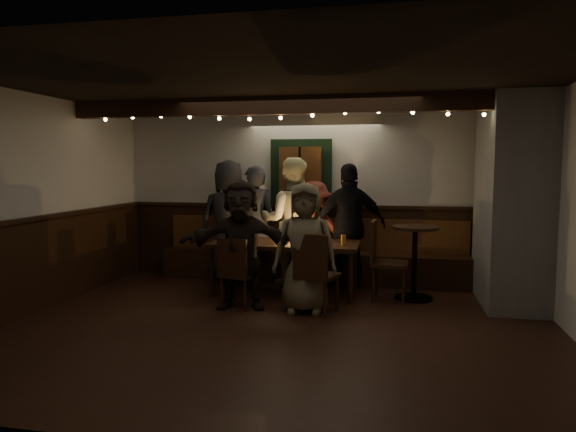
% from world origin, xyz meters
% --- Properties ---
extents(room, '(6.02, 5.01, 2.62)m').
position_xyz_m(room, '(1.07, 1.42, 1.07)').
color(room, black).
rests_on(room, ground).
extents(dining_table, '(2.00, 0.86, 0.87)m').
position_xyz_m(dining_table, '(-0.23, 1.40, 0.65)').
color(dining_table, '#321B0F').
rests_on(dining_table, ground).
extents(chair_near_left, '(0.47, 0.47, 0.88)m').
position_xyz_m(chair_near_left, '(-0.67, 0.57, 0.50)').
color(chair_near_left, '#321B0F').
rests_on(chair_near_left, ground).
extents(chair_near_right, '(0.55, 0.55, 0.97)m').
position_xyz_m(chair_near_right, '(0.31, 0.50, 0.54)').
color(chair_near_right, '#321B0F').
rests_on(chair_near_right, ground).
extents(chair_end, '(0.49, 0.49, 1.04)m').
position_xyz_m(chair_end, '(1.06, 1.36, 0.58)').
color(chair_end, '#321B0F').
rests_on(chair_end, ground).
extents(high_top, '(0.60, 0.60, 0.96)m').
position_xyz_m(high_top, '(1.48, 1.47, 0.61)').
color(high_top, black).
rests_on(high_top, ground).
extents(person_a, '(1.03, 0.83, 1.83)m').
position_xyz_m(person_a, '(-1.24, 2.08, 0.92)').
color(person_a, black).
rests_on(person_a, ground).
extents(person_b, '(0.72, 0.55, 1.75)m').
position_xyz_m(person_b, '(-0.83, 2.05, 0.88)').
color(person_b, '#2D2E36').
rests_on(person_b, ground).
extents(person_c, '(0.99, 0.81, 1.86)m').
position_xyz_m(person_c, '(-0.27, 2.04, 0.93)').
color(person_c, beige).
rests_on(person_c, ground).
extents(person_d, '(1.07, 0.75, 1.51)m').
position_xyz_m(person_d, '(0.05, 2.15, 0.76)').
color(person_d, '#5C241D').
rests_on(person_d, ground).
extents(person_e, '(1.12, 0.71, 1.78)m').
position_xyz_m(person_e, '(0.59, 2.02, 0.89)').
color(person_e, black).
rests_on(person_e, ground).
extents(person_f, '(1.51, 0.66, 1.58)m').
position_xyz_m(person_f, '(-0.62, 0.62, 0.79)').
color(person_f, black).
rests_on(person_f, ground).
extents(person_g, '(0.80, 0.56, 1.55)m').
position_xyz_m(person_g, '(0.18, 0.60, 0.78)').
color(person_g, '#706148').
rests_on(person_g, ground).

